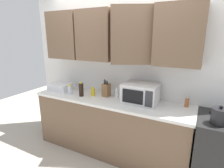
{
  "coord_description": "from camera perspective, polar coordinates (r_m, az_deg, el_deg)",
  "views": [
    {
      "loc": [
        1.22,
        -2.55,
        1.82
      ],
      "look_at": [
        0.02,
        -0.25,
        1.12
      ],
      "focal_mm": 28.66,
      "sensor_mm": 36.0,
      "label": 1
    }
  ],
  "objects": [
    {
      "name": "wall_back_with_cabinets",
      "position": [
        2.78,
        1.4,
        10.03
      ],
      "size": [
        3.3,
        0.54,
        2.6
      ],
      "color": "white",
      "rests_on": "ground_plane"
    },
    {
      "name": "counter_run",
      "position": [
        2.91,
        -0.78,
        -13.03
      ],
      "size": [
        2.43,
        0.63,
        0.9
      ],
      "color": "brown",
      "rests_on": "ground_plane"
    },
    {
      "name": "kettle",
      "position": [
        2.26,
        31.18,
        -8.66
      ],
      "size": [
        0.18,
        0.18,
        0.2
      ],
      "color": "black",
      "rests_on": "stove_range"
    },
    {
      "name": "microwave",
      "position": [
        2.55,
        9.05,
        -2.96
      ],
      "size": [
        0.48,
        0.37,
        0.28
      ],
      "color": "silver",
      "rests_on": "counter_run"
    },
    {
      "name": "dish_rack",
      "position": [
        3.25,
        -15.9,
        -0.84
      ],
      "size": [
        0.38,
        0.3,
        0.12
      ],
      "primitive_type": "cube",
      "color": "silver",
      "rests_on": "counter_run"
    },
    {
      "name": "knife_block",
      "position": [
        2.8,
        -1.85,
        -1.88
      ],
      "size": [
        0.1,
        0.12,
        0.27
      ],
      "color": "brown",
      "rests_on": "counter_run"
    },
    {
      "name": "bottle_white_jar",
      "position": [
        2.74,
        1.56,
        -2.82
      ],
      "size": [
        0.06,
        0.06,
        0.17
      ],
      "color": "white",
      "rests_on": "counter_run"
    },
    {
      "name": "bottle_soy_dark",
      "position": [
        2.84,
        -9.8,
        -1.76
      ],
      "size": [
        0.07,
        0.07,
        0.23
      ],
      "color": "black",
      "rests_on": "counter_run"
    },
    {
      "name": "bottle_clear_tall",
      "position": [
        2.98,
        -13.29,
        -1.82
      ],
      "size": [
        0.07,
        0.07,
        0.16
      ],
      "color": "silver",
      "rests_on": "counter_run"
    },
    {
      "name": "bottle_spice_jar",
      "position": [
        2.6,
        22.79,
        -5.26
      ],
      "size": [
        0.05,
        0.05,
        0.15
      ],
      "color": "#BC6638",
      "rests_on": "counter_run"
    },
    {
      "name": "bottle_yellow_mustard",
      "position": [
        2.84,
        -6.09,
        -2.49
      ],
      "size": [
        0.07,
        0.07,
        0.14
      ],
      "color": "gold",
      "rests_on": "counter_run"
    }
  ]
}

